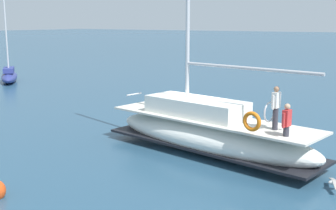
# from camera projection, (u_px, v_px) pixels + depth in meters

# --- Properties ---
(ground_plane) EXTENTS (400.00, 400.00, 0.00)m
(ground_plane) POSITION_uv_depth(u_px,v_px,m) (200.00, 142.00, 19.48)
(ground_plane) COLOR #284C66
(main_sailboat) EXTENTS (3.98, 9.87, 12.77)m
(main_sailboat) POSITION_uv_depth(u_px,v_px,m) (208.00, 131.00, 17.67)
(main_sailboat) COLOR white
(main_sailboat) RESTS_ON ground
(moored_catamaran) EXTENTS (4.60, 5.06, 7.77)m
(moored_catamaran) POSITION_uv_depth(u_px,v_px,m) (9.00, 75.00, 38.40)
(moored_catamaran) COLOR navy
(moored_catamaran) RESTS_ON ground
(seagull) EXTENTS (1.02, 0.54, 0.17)m
(seagull) POSITION_uv_depth(u_px,v_px,m) (335.00, 183.00, 13.88)
(seagull) COLOR silver
(seagull) RESTS_ON ground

